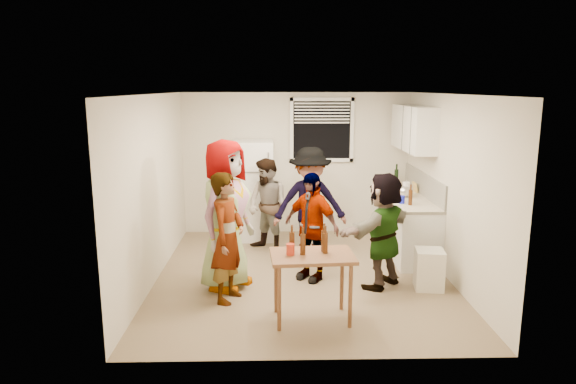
{
  "coord_description": "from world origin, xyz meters",
  "views": [
    {
      "loc": [
        -0.36,
        -6.78,
        2.6
      ],
      "look_at": [
        -0.19,
        0.24,
        1.15
      ],
      "focal_mm": 32.0,
      "sensor_mm": 36.0,
      "label": 1
    }
  ],
  "objects_px": {
    "refrigerator": "(253,190)",
    "serving_table": "(312,319)",
    "wine_bottle": "(396,185)",
    "trash_bin": "(429,270)",
    "guest_stripe": "(229,299)",
    "beer_bottle_counter": "(410,205)",
    "blue_cup": "(402,203)",
    "guest_grey": "(227,286)",
    "kettle": "(404,197)",
    "guest_back_left": "(268,251)",
    "red_cup": "(290,255)",
    "beer_bottle_table": "(324,251)",
    "guest_orange": "(381,285)",
    "guest_black": "(311,279)",
    "guest_back_right": "(309,258)"
  },
  "relations": [
    {
      "from": "serving_table",
      "to": "beer_bottle_table",
      "type": "relative_size",
      "value": 3.81
    },
    {
      "from": "refrigerator",
      "to": "serving_table",
      "type": "bearing_deg",
      "value": -76.32
    },
    {
      "from": "wine_bottle",
      "to": "guest_back_left",
      "type": "xyz_separation_m",
      "value": [
        -2.24,
        -0.88,
        -0.9
      ]
    },
    {
      "from": "kettle",
      "to": "beer_bottle_counter",
      "type": "xyz_separation_m",
      "value": [
        -0.05,
        -0.55,
        0.0
      ]
    },
    {
      "from": "wine_bottle",
      "to": "guest_orange",
      "type": "distance_m",
      "value": 2.65
    },
    {
      "from": "beer_bottle_counter",
      "to": "serving_table",
      "type": "relative_size",
      "value": 0.25
    },
    {
      "from": "refrigerator",
      "to": "trash_bin",
      "type": "relative_size",
      "value": 3.24
    },
    {
      "from": "beer_bottle_table",
      "to": "red_cup",
      "type": "bearing_deg",
      "value": -164.55
    },
    {
      "from": "kettle",
      "to": "trash_bin",
      "type": "height_order",
      "value": "kettle"
    },
    {
      "from": "beer_bottle_counter",
      "to": "trash_bin",
      "type": "bearing_deg",
      "value": -88.07
    },
    {
      "from": "kettle",
      "to": "guest_black",
      "type": "height_order",
      "value": "kettle"
    },
    {
      "from": "blue_cup",
      "to": "guest_stripe",
      "type": "height_order",
      "value": "blue_cup"
    },
    {
      "from": "guest_orange",
      "to": "red_cup",
      "type": "bearing_deg",
      "value": -7.12
    },
    {
      "from": "red_cup",
      "to": "guest_back_left",
      "type": "height_order",
      "value": "red_cup"
    },
    {
      "from": "refrigerator",
      "to": "guest_stripe",
      "type": "relative_size",
      "value": 1.06
    },
    {
      "from": "kettle",
      "to": "wine_bottle",
      "type": "height_order",
      "value": "wine_bottle"
    },
    {
      "from": "wine_bottle",
      "to": "trash_bin",
      "type": "height_order",
      "value": "wine_bottle"
    },
    {
      "from": "guest_stripe",
      "to": "guest_back_right",
      "type": "bearing_deg",
      "value": -17.15
    },
    {
      "from": "wine_bottle",
      "to": "blue_cup",
      "type": "height_order",
      "value": "wine_bottle"
    },
    {
      "from": "wine_bottle",
      "to": "guest_back_left",
      "type": "bearing_deg",
      "value": -158.53
    },
    {
      "from": "trash_bin",
      "to": "guest_stripe",
      "type": "distance_m",
      "value": 2.61
    },
    {
      "from": "trash_bin",
      "to": "guest_black",
      "type": "xyz_separation_m",
      "value": [
        -1.52,
        0.38,
        -0.25
      ]
    },
    {
      "from": "guest_back_right",
      "to": "guest_black",
      "type": "height_order",
      "value": "guest_back_right"
    },
    {
      "from": "trash_bin",
      "to": "beer_bottle_table",
      "type": "relative_size",
      "value": 2.17
    },
    {
      "from": "guest_black",
      "to": "blue_cup",
      "type": "bearing_deg",
      "value": 67.05
    },
    {
      "from": "wine_bottle",
      "to": "kettle",
      "type": "bearing_deg",
      "value": -95.76
    },
    {
      "from": "guest_grey",
      "to": "beer_bottle_table",
      "type": "bearing_deg",
      "value": -100.82
    },
    {
      "from": "guest_grey",
      "to": "kettle",
      "type": "bearing_deg",
      "value": -35.84
    },
    {
      "from": "refrigerator",
      "to": "guest_back_left",
      "type": "bearing_deg",
      "value": -70.93
    },
    {
      "from": "guest_orange",
      "to": "refrigerator",
      "type": "bearing_deg",
      "value": -97.54
    },
    {
      "from": "red_cup",
      "to": "beer_bottle_table",
      "type": "bearing_deg",
      "value": 15.45
    },
    {
      "from": "beer_bottle_table",
      "to": "guest_back_left",
      "type": "relative_size",
      "value": 0.16
    },
    {
      "from": "guest_back_left",
      "to": "guest_orange",
      "type": "height_order",
      "value": "guest_back_left"
    },
    {
      "from": "guest_black",
      "to": "guest_orange",
      "type": "relative_size",
      "value": 0.97
    },
    {
      "from": "serving_table",
      "to": "guest_black",
      "type": "xyz_separation_m",
      "value": [
        0.07,
        1.26,
        0.0
      ]
    },
    {
      "from": "guest_back_right",
      "to": "serving_table",
      "type": "bearing_deg",
      "value": -97.21
    },
    {
      "from": "guest_grey",
      "to": "red_cup",
      "type": "bearing_deg",
      "value": -114.88
    },
    {
      "from": "kettle",
      "to": "guest_grey",
      "type": "bearing_deg",
      "value": -172.49
    },
    {
      "from": "trash_bin",
      "to": "beer_bottle_table",
      "type": "bearing_deg",
      "value": -151.71
    },
    {
      "from": "beer_bottle_table",
      "to": "guest_black",
      "type": "height_order",
      "value": "beer_bottle_table"
    },
    {
      "from": "blue_cup",
      "to": "beer_bottle_table",
      "type": "bearing_deg",
      "value": -125.63
    },
    {
      "from": "wine_bottle",
      "to": "guest_stripe",
      "type": "distance_m",
      "value": 3.99
    },
    {
      "from": "guest_back_left",
      "to": "guest_back_right",
      "type": "xyz_separation_m",
      "value": [
        0.64,
        -0.38,
        0.0
      ]
    },
    {
      "from": "wine_bottle",
      "to": "beer_bottle_counter",
      "type": "height_order",
      "value": "wine_bottle"
    },
    {
      "from": "blue_cup",
      "to": "guest_back_right",
      "type": "distance_m",
      "value": 1.63
    },
    {
      "from": "trash_bin",
      "to": "guest_orange",
      "type": "xyz_separation_m",
      "value": [
        -0.59,
        0.11,
        -0.25
      ]
    },
    {
      "from": "beer_bottle_table",
      "to": "red_cup",
      "type": "xyz_separation_m",
      "value": [
        -0.38,
        -0.11,
        0.0
      ]
    },
    {
      "from": "wine_bottle",
      "to": "blue_cup",
      "type": "bearing_deg",
      "value": -99.82
    },
    {
      "from": "wine_bottle",
      "to": "beer_bottle_table",
      "type": "bearing_deg",
      "value": -115.61
    },
    {
      "from": "blue_cup",
      "to": "guest_stripe",
      "type": "relative_size",
      "value": 0.07
    }
  ]
}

